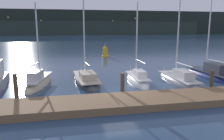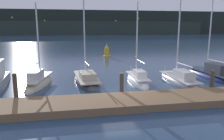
{
  "view_description": "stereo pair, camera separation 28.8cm",
  "coord_description": "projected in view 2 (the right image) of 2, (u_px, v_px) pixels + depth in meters",
  "views": [
    {
      "loc": [
        -3.5,
        -14.61,
        4.77
      ],
      "look_at": [
        0.0,
        3.29,
        1.2
      ],
      "focal_mm": 35.0,
      "sensor_mm": 36.0,
      "label": 1
    },
    {
      "loc": [
        -3.22,
        -14.66,
        4.77
      ],
      "look_at": [
        0.0,
        3.29,
        1.2
      ],
      "focal_mm": 35.0,
      "sensor_mm": 36.0,
      "label": 2
    }
  ],
  "objects": [
    {
      "name": "hillside_backdrop",
      "position": [
        80.0,
        23.0,
        146.43
      ],
      "size": [
        240.0,
        23.0,
        15.84
      ],
      "color": "#1E2823",
      "rests_on": "ground"
    },
    {
      "name": "mooring_pile_1",
      "position": [
        16.0,
        89.0,
        13.81
      ],
      "size": [
        0.28,
        0.28,
        1.93
      ],
      "primitive_type": "cylinder",
      "color": "#4C3D2D",
      "rests_on": "ground"
    },
    {
      "name": "ground_plane",
      "position": [
        120.0,
        95.0,
        15.64
      ],
      "size": [
        400.0,
        400.0,
        0.0
      ],
      "primitive_type": "plane",
      "color": "navy"
    },
    {
      "name": "sailboat_berth_5",
      "position": [
        137.0,
        82.0,
        19.07
      ],
      "size": [
        1.44,
        5.02,
        7.62
      ],
      "color": "white",
      "rests_on": "ground"
    },
    {
      "name": "sailboat_berth_3",
      "position": [
        39.0,
        84.0,
        18.3
      ],
      "size": [
        2.34,
        5.72,
        7.44
      ],
      "color": "beige",
      "rests_on": "ground"
    },
    {
      "name": "channel_buoy",
      "position": [
        107.0,
        52.0,
        36.17
      ],
      "size": [
        1.18,
        1.18,
        2.08
      ],
      "color": "gold",
      "rests_on": "ground"
    },
    {
      "name": "sailboat_berth_6",
      "position": [
        179.0,
        81.0,
        19.3
      ],
      "size": [
        1.78,
        6.53,
        9.18
      ],
      "color": "gray",
      "rests_on": "ground"
    },
    {
      "name": "dock",
      "position": [
        127.0,
        102.0,
        13.55
      ],
      "size": [
        35.62,
        2.8,
        0.45
      ],
      "primitive_type": "cube",
      "color": "brown",
      "rests_on": "ground"
    },
    {
      "name": "mooring_pile_3",
      "position": [
        212.0,
        81.0,
        16.23
      ],
      "size": [
        0.28,
        0.28,
        1.63
      ],
      "primitive_type": "cylinder",
      "color": "#4C3D2D",
      "rests_on": "ground"
    },
    {
      "name": "mooring_pile_2",
      "position": [
        122.0,
        85.0,
        15.03
      ],
      "size": [
        0.28,
        0.28,
        1.71
      ],
      "primitive_type": "cylinder",
      "color": "#4C3D2D",
      "rests_on": "ground"
    },
    {
      "name": "sailboat_berth_4",
      "position": [
        86.0,
        81.0,
        19.39
      ],
      "size": [
        2.6,
        6.91,
        9.52
      ],
      "color": "#2D3338",
      "rests_on": "ground"
    },
    {
      "name": "sailboat_berth_7",
      "position": [
        211.0,
        76.0,
        21.09
      ],
      "size": [
        2.13,
        7.09,
        10.73
      ],
      "color": "navy",
      "rests_on": "ground"
    }
  ]
}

